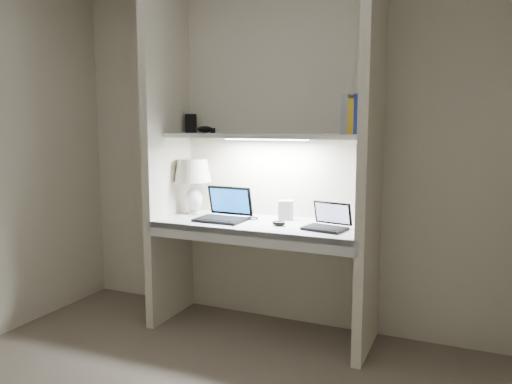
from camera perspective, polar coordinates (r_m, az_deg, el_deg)
The scene contains 17 objects.
back_wall at distance 3.57m, azimuth 2.24°, elevation 4.89°, with size 3.20×0.01×2.50m, color beige.
alcove_panel_left at distance 3.67m, azimuth -10.09°, elevation 4.85°, with size 0.06×0.55×2.50m, color beige.
alcove_panel_right at distance 3.10m, azimuth 13.02°, elevation 4.25°, with size 0.06×0.55×2.50m, color beige.
desk at distance 3.38m, azimuth 0.49°, elevation -3.82°, with size 1.40×0.55×0.04m, color white.
desk_apron at distance 3.16m, azimuth -1.38°, elevation -5.22°, with size 1.46×0.03×0.10m, color silver.
shelf at distance 3.40m, azimuth 1.13°, elevation 6.43°, with size 1.40×0.36×0.03m, color silver.
strip_light at distance 3.40m, azimuth 1.13°, elevation 6.06°, with size 0.60×0.04×0.01m, color white.
table_lamp at distance 3.70m, azimuth -7.24°, elevation 1.72°, with size 0.28×0.28×0.40m.
laptop_main at distance 3.47m, azimuth -3.65°, elevation -2.33°, with size 0.34×0.29×0.23m.
laptop_netbook at distance 3.19m, azimuth 8.19°, elevation -3.51°, with size 0.29×0.27×0.17m.
speaker at distance 3.45m, azimuth 3.45°, elevation -2.09°, with size 0.10×0.07×0.14m, color silver.
mouse at distance 3.26m, azimuth 2.62°, elevation -3.60°, with size 0.10×0.06×0.03m, color black.
cable_coil at distance 3.49m, azimuth -0.52°, elevation -3.01°, with size 0.09×0.09×0.01m, color black.
sticky_note at distance 3.74m, azimuth -7.91°, elevation -2.44°, with size 0.06×0.06×0.00m, color gold.
book_row at distance 3.26m, azimuth 11.98°, elevation 8.56°, with size 0.24×0.17×0.25m.
shelf_box at distance 3.77m, azimuth -7.45°, elevation 7.78°, with size 0.08×0.06×0.14m, color black.
shelf_gadget at distance 3.61m, azimuth -5.83°, elevation 7.12°, with size 0.12×0.08×0.05m, color black.
Camera 1 is at (1.30, -1.82, 1.43)m, focal length 35.00 mm.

